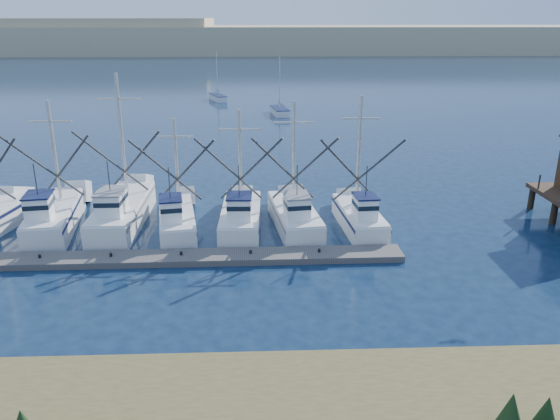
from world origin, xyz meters
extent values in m
plane|color=#0B1C33|center=(0.00, 0.00, 0.00)|extent=(500.00, 500.00, 0.00)
cube|color=#5A5550|center=(-6.91, 6.77, 0.18)|extent=(27.72, 2.17, 0.37)
cube|color=tan|center=(0.00, 210.00, 5.00)|extent=(360.00, 60.00, 10.00)
cube|color=white|center=(-14.88, 12.21, 0.76)|extent=(3.74, 8.72, 1.53)
cube|color=white|center=(-14.88, 10.05, 2.28)|extent=(1.76, 2.25, 1.50)
cylinder|color=#B7B2A8|center=(-14.88, 13.66, 4.91)|extent=(0.22, 0.22, 6.76)
cube|color=white|center=(-10.57, 12.81, 0.80)|extent=(2.65, 9.63, 1.60)
cube|color=white|center=(-10.57, 10.34, 2.35)|extent=(1.53, 2.35, 1.50)
cylinder|color=#B7B2A8|center=(-10.57, 14.45, 5.75)|extent=(0.22, 0.22, 8.30)
cube|color=white|center=(-6.83, 11.86, 0.63)|extent=(3.44, 7.98, 1.27)
cube|color=white|center=(-6.83, 9.88, 2.02)|extent=(1.57, 2.07, 1.50)
cylinder|color=#B7B2A8|center=(-6.83, 13.18, 4.21)|extent=(0.22, 0.22, 5.88)
cube|color=white|center=(-2.60, 11.73, 0.68)|extent=(2.65, 7.52, 1.36)
cube|color=white|center=(-2.60, 9.82, 2.11)|extent=(1.48, 1.85, 1.50)
cylinder|color=#B7B2A8|center=(-2.60, 13.00, 4.54)|extent=(0.22, 0.22, 6.36)
cube|color=white|center=(0.97, 11.79, 0.67)|extent=(3.41, 7.85, 1.34)
cube|color=white|center=(0.97, 9.85, 2.09)|extent=(1.65, 2.02, 1.50)
cylinder|color=#B7B2A8|center=(0.97, 13.09, 4.79)|extent=(0.22, 0.22, 6.89)
cube|color=white|center=(5.22, 11.45, 0.65)|extent=(2.72, 7.06, 1.29)
cube|color=white|center=(5.22, 9.68, 2.04)|extent=(1.40, 1.78, 1.50)
cylinder|color=#B7B2A8|center=(5.22, 12.63, 4.96)|extent=(0.22, 0.22, 7.33)
cube|color=white|center=(1.75, 56.82, 0.45)|extent=(2.73, 5.92, 0.90)
cylinder|color=#B7B2A8|center=(1.75, 57.12, 4.50)|extent=(0.12, 0.12, 7.20)
cube|color=white|center=(-8.18, 71.32, 0.45)|extent=(3.42, 5.94, 0.90)
cylinder|color=#B7B2A8|center=(-8.18, 71.62, 4.50)|extent=(0.12, 0.12, 7.20)
camera|label=1|loc=(-1.35, -22.19, 13.30)|focal=35.00mm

